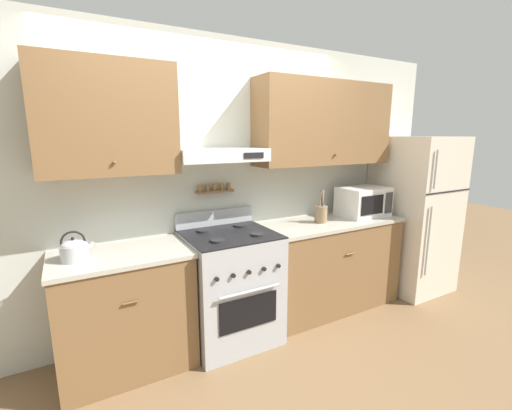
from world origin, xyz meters
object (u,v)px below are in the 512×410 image
refrigerator (413,214)px  utensil_crock (321,214)px  stove_range (230,286)px  microwave (363,201)px  tea_kettle (74,249)px

refrigerator → utensil_crock: 1.29m
stove_range → refrigerator: size_ratio=0.63×
stove_range → refrigerator: 2.29m
stove_range → utensil_crock: (0.97, 0.02, 0.52)m
microwave → utensil_crock: utensil_crock is taller
tea_kettle → microwave: bearing=0.4°
stove_range → tea_kettle: 1.24m
microwave → stove_range: bearing=-178.6°
tea_kettle → microwave: size_ratio=0.45×
refrigerator → utensil_crock: size_ratio=5.45×
utensil_crock → stove_range: bearing=-178.8°
tea_kettle → stove_range: bearing=-1.0°
refrigerator → microwave: refrigerator is taller
tea_kettle → microwave: microwave is taller
tea_kettle → utensil_crock: 2.10m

